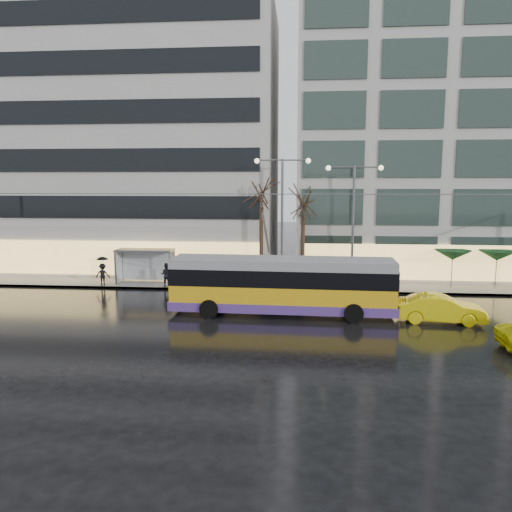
# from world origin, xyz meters

# --- Properties ---
(ground) EXTENTS (140.00, 140.00, 0.00)m
(ground) POSITION_xyz_m (0.00, 0.00, 0.00)
(ground) COLOR black
(ground) RESTS_ON ground
(sidewalk) EXTENTS (80.00, 10.00, 0.15)m
(sidewalk) POSITION_xyz_m (2.00, 14.00, 0.07)
(sidewalk) COLOR gray
(sidewalk) RESTS_ON ground
(kerb) EXTENTS (80.00, 0.10, 0.15)m
(kerb) POSITION_xyz_m (2.00, 9.05, 0.07)
(kerb) COLOR slate
(kerb) RESTS_ON ground
(building_left) EXTENTS (34.00, 14.00, 22.00)m
(building_left) POSITION_xyz_m (-16.00, 19.00, 11.15)
(building_left) COLOR #AFACA8
(building_left) RESTS_ON sidewalk
(building_right) EXTENTS (32.00, 14.00, 25.00)m
(building_right) POSITION_xyz_m (19.00, 19.00, 12.65)
(building_right) COLOR #AFACA8
(building_right) RESTS_ON sidewalk
(trolleybus) EXTENTS (12.75, 5.12, 5.88)m
(trolleybus) POSITION_xyz_m (2.31, 3.19, 1.59)
(trolleybus) COLOR gold
(trolleybus) RESTS_ON ground
(catenary) EXTENTS (42.24, 5.12, 7.00)m
(catenary) POSITION_xyz_m (1.00, 7.94, 4.25)
(catenary) COLOR #595B60
(catenary) RESTS_ON ground
(bus_shelter) EXTENTS (4.20, 1.60, 2.51)m
(bus_shelter) POSITION_xyz_m (-8.38, 10.69, 1.96)
(bus_shelter) COLOR #595B60
(bus_shelter) RESTS_ON sidewalk
(street_lamp_near) EXTENTS (3.96, 0.36, 9.03)m
(street_lamp_near) POSITION_xyz_m (2.00, 10.80, 5.99)
(street_lamp_near) COLOR #595B60
(street_lamp_near) RESTS_ON sidewalk
(street_lamp_far) EXTENTS (3.96, 0.36, 8.53)m
(street_lamp_far) POSITION_xyz_m (7.00, 10.80, 5.71)
(street_lamp_far) COLOR #595B60
(street_lamp_far) RESTS_ON sidewalk
(tree_a) EXTENTS (3.20, 3.20, 8.40)m
(tree_a) POSITION_xyz_m (0.50, 11.00, 7.09)
(tree_a) COLOR black
(tree_a) RESTS_ON sidewalk
(tree_b) EXTENTS (3.20, 3.20, 7.70)m
(tree_b) POSITION_xyz_m (3.50, 11.20, 6.40)
(tree_b) COLOR black
(tree_b) RESTS_ON sidewalk
(parasol_a) EXTENTS (2.50, 2.50, 2.65)m
(parasol_a) POSITION_xyz_m (14.00, 11.00, 2.45)
(parasol_a) COLOR #595B60
(parasol_a) RESTS_ON sidewalk
(parasol_b) EXTENTS (2.50, 2.50, 2.65)m
(parasol_b) POSITION_xyz_m (17.00, 11.00, 2.45)
(parasol_b) COLOR #595B60
(parasol_b) RESTS_ON sidewalk
(taxi_b) EXTENTS (4.74, 2.06, 1.52)m
(taxi_b) POSITION_xyz_m (10.93, 2.30, 0.76)
(taxi_b) COLOR yellow
(taxi_b) RESTS_ON ground
(pedestrian_a) EXTENTS (1.22, 1.23, 2.19)m
(pedestrian_a) POSITION_xyz_m (-5.39, 9.53, 1.60)
(pedestrian_a) COLOR black
(pedestrian_a) RESTS_ON sidewalk
(pedestrian_b) EXTENTS (0.86, 0.69, 1.70)m
(pedestrian_b) POSITION_xyz_m (-6.15, 9.41, 1.00)
(pedestrian_b) COLOR black
(pedestrian_b) RESTS_ON sidewalk
(pedestrian_c) EXTENTS (1.09, 0.91, 2.11)m
(pedestrian_c) POSITION_xyz_m (-10.83, 9.43, 1.26)
(pedestrian_c) COLOR black
(pedestrian_c) RESTS_ON sidewalk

